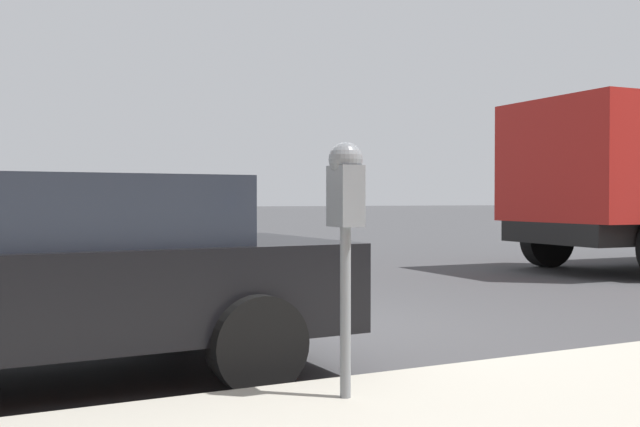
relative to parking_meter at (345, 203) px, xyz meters
name	(u,v)px	position (x,y,z in m)	size (l,w,h in m)	color
ground_plane	(285,335)	(2.64, -0.79, -1.23)	(220.00, 220.00, 0.00)	#424244
parking_meter	(345,203)	(0.00, 0.00, 0.00)	(0.21, 0.19, 1.42)	gray
car_black	(16,273)	(1.70, 1.58, -0.47)	(2.18, 4.55, 1.41)	black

